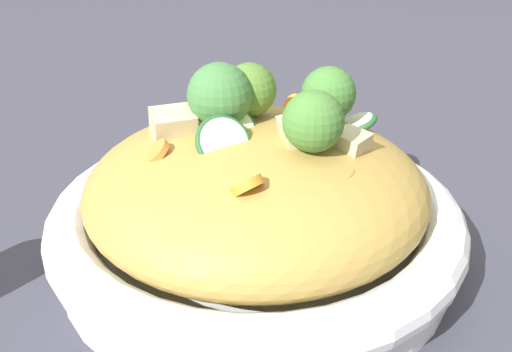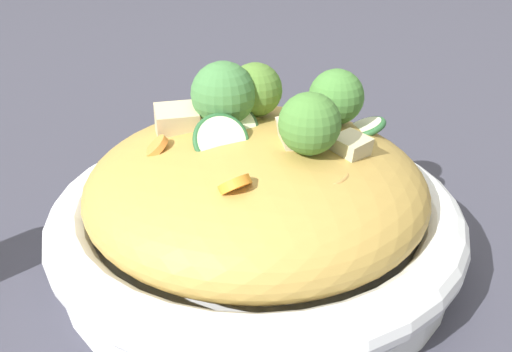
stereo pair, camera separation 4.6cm
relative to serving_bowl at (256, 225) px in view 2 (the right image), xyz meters
The scene contains 7 objects.
ground_plane 0.03m from the serving_bowl, ahead, with size 3.00×3.00×0.00m, color #3A3946.
serving_bowl is the anchor object (origin of this frame).
noodle_heap 0.04m from the serving_bowl, 43.99° to the right, with size 0.27×0.27×0.10m.
broccoli_florets 0.10m from the serving_bowl, 54.55° to the left, with size 0.16×0.13×0.07m.
carrot_coins 0.08m from the serving_bowl, 96.84° to the left, with size 0.15×0.20×0.04m.
zucchini_slices 0.08m from the serving_bowl, 31.04° to the left, with size 0.17×0.10×0.04m.
chicken_chunks 0.08m from the serving_bowl, 164.49° to the left, with size 0.17×0.08×0.03m.
Camera 2 is at (-0.01, -0.41, 0.29)m, focal length 41.14 mm.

